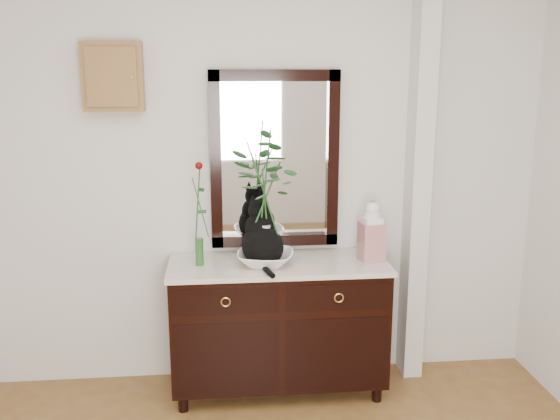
{
  "coord_description": "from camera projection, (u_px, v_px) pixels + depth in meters",
  "views": [
    {
      "loc": [
        -0.24,
        -1.85,
        2.03
      ],
      "look_at": [
        0.1,
        1.63,
        1.2
      ],
      "focal_mm": 40.0,
      "sensor_mm": 36.0,
      "label": 1
    }
  ],
  "objects": [
    {
      "name": "wall_back",
      "position": [
        259.0,
        174.0,
        3.89
      ],
      "size": [
        3.6,
        0.04,
        2.7
      ],
      "primitive_type": "cube",
      "color": "silver",
      "rests_on": "ground"
    },
    {
      "name": "pilaster",
      "position": [
        418.0,
        174.0,
        3.91
      ],
      "size": [
        0.12,
        0.2,
        2.7
      ],
      "primitive_type": "cube",
      "color": "silver",
      "rests_on": "ground"
    },
    {
      "name": "sideboard",
      "position": [
        278.0,
        320.0,
        3.86
      ],
      "size": [
        1.33,
        0.52,
        0.82
      ],
      "color": "black",
      "rests_on": "ground"
    },
    {
      "name": "wall_mirror",
      "position": [
        275.0,
        160.0,
        3.87
      ],
      "size": [
        0.8,
        0.06,
        1.1
      ],
      "color": "black",
      "rests_on": "wall_back"
    },
    {
      "name": "key_cabinet",
      "position": [
        113.0,
        77.0,
        3.64
      ],
      "size": [
        0.35,
        0.1,
        0.4
      ],
      "primitive_type": "cube",
      "color": "brown",
      "rests_on": "wall_back"
    },
    {
      "name": "cat",
      "position": [
        262.0,
        233.0,
        3.69
      ],
      "size": [
        0.35,
        0.4,
        0.4
      ],
      "primitive_type": null,
      "rotation": [
        0.0,
        0.0,
        0.23
      ],
      "color": "black",
      "rests_on": "sideboard"
    },
    {
      "name": "lotus_bowl",
      "position": [
        265.0,
        258.0,
        3.72
      ],
      "size": [
        0.39,
        0.39,
        0.08
      ],
      "primitive_type": "imported",
      "rotation": [
        0.0,
        0.0,
        -0.18
      ],
      "color": "white",
      "rests_on": "sideboard"
    },
    {
      "name": "vase_branches",
      "position": [
        265.0,
        196.0,
        3.63
      ],
      "size": [
        0.41,
        0.41,
        0.8
      ],
      "primitive_type": null,
      "rotation": [
        0.0,
        0.0,
        -0.08
      ],
      "color": "silver",
      "rests_on": "lotus_bowl"
    },
    {
      "name": "bud_vase_rose",
      "position": [
        198.0,
        213.0,
        3.65
      ],
      "size": [
        0.1,
        0.1,
        0.64
      ],
      "primitive_type": null,
      "rotation": [
        0.0,
        0.0,
        -0.29
      ],
      "color": "#285E25",
      "rests_on": "sideboard"
    },
    {
      "name": "ginger_jar",
      "position": [
        372.0,
        230.0,
        3.78
      ],
      "size": [
        0.16,
        0.16,
        0.38
      ],
      "primitive_type": null,
      "rotation": [
        0.0,
        0.0,
        0.13
      ],
      "color": "silver",
      "rests_on": "sideboard"
    }
  ]
}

